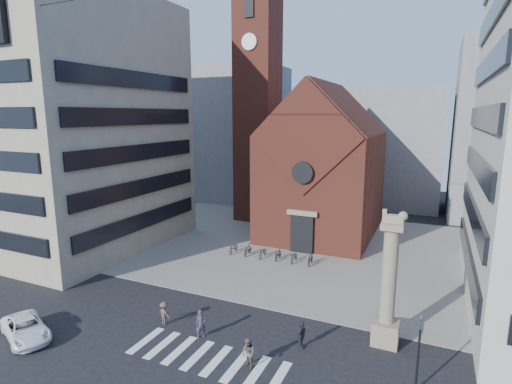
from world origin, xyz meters
TOP-DOWN VIEW (x-y plane):
  - ground at (0.00, 0.00)m, footprint 120.00×120.00m
  - piazza at (0.00, 19.00)m, footprint 46.00×30.00m
  - zebra_crossing at (0.55, -3.00)m, footprint 10.20×3.20m
  - church at (0.00, 25.04)m, footprint 12.00×16.65m
  - campanile at (-10.00, 28.00)m, footprint 5.50×5.50m
  - building_left at (-24.00, 10.00)m, footprint 18.00×20.00m
  - bg_block_left at (-20.00, 40.00)m, footprint 16.00×14.00m
  - bg_block_mid at (6.00, 45.00)m, footprint 14.00×12.00m
  - lion_column at (10.01, 3.00)m, footprint 1.63×1.60m
  - traffic_light at (12.00, -1.00)m, footprint 0.13×0.16m
  - white_car at (-11.21, -5.96)m, footprint 5.20×3.88m
  - pedestrian_0 at (-0.96, -1.20)m, footprint 0.80×0.79m
  - pedestrian_1 at (3.20, -2.85)m, footprint 1.10×1.04m
  - pedestrian_2 at (5.34, 0.36)m, footprint 0.56×1.05m
  - pedestrian_3 at (-4.13, -0.83)m, footprint 1.18×0.86m
  - scooter_0 at (-6.44, 13.89)m, footprint 0.73×1.95m
  - scooter_1 at (-4.78, 13.89)m, footprint 0.58×1.89m
  - scooter_2 at (-3.12, 13.89)m, footprint 0.73×1.95m
  - scooter_3 at (-1.47, 13.89)m, footprint 0.58×1.89m
  - scooter_4 at (0.19, 13.89)m, footprint 0.73×1.95m
  - scooter_5 at (1.85, 13.89)m, footprint 0.58×1.89m

SIDE VIEW (x-z plane):
  - ground at x=0.00m, z-range 0.00..0.00m
  - zebra_crossing at x=0.55m, z-range 0.00..0.01m
  - piazza at x=0.00m, z-range 0.00..0.05m
  - scooter_0 at x=-6.44m, z-range 0.05..1.06m
  - scooter_2 at x=-3.12m, z-range 0.05..1.06m
  - scooter_4 at x=0.19m, z-range 0.05..1.06m
  - scooter_1 at x=-4.78m, z-range 0.05..1.18m
  - scooter_3 at x=-1.47m, z-range 0.05..1.18m
  - scooter_5 at x=1.85m, z-range 0.05..1.18m
  - white_car at x=-11.21m, z-range 0.00..1.31m
  - pedestrian_3 at x=-4.13m, z-range 0.00..1.63m
  - pedestrian_2 at x=5.34m, z-range 0.00..1.72m
  - pedestrian_1 at x=3.20m, z-range 0.00..1.80m
  - pedestrian_0 at x=-0.96m, z-range 0.00..1.86m
  - traffic_light at x=12.00m, z-range 0.14..4.44m
  - lion_column at x=10.01m, z-range -0.88..7.79m
  - church at x=0.00m, z-range -1.02..16.98m
  - bg_block_mid at x=6.00m, z-range 0.00..18.00m
  - bg_block_left at x=-20.00m, z-range 0.00..22.00m
  - building_left at x=-24.00m, z-range 0.00..26.00m
  - campanile at x=-10.00m, z-range 0.14..31.34m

